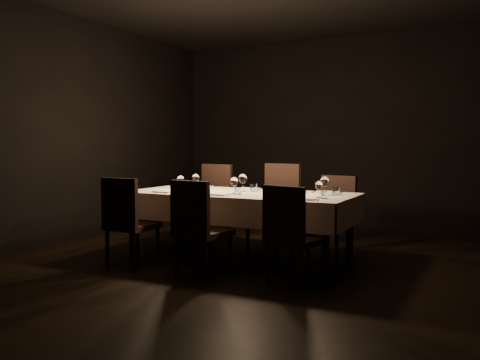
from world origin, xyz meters
The scene contains 14 objects.
room centered at (0.00, 0.00, 1.50)m, with size 5.01×6.01×3.01m.
dining_table centered at (0.00, 0.00, 0.69)m, with size 2.52×1.12×0.76m.
chair_near_left centered at (-0.91, -0.82, 0.52)m, with size 0.47×0.47×0.95m.
place_setting_near_left centered at (-0.70, -0.22, 0.83)m, with size 0.32×0.40×0.18m.
chair_near_center centered at (-0.02, -0.86, 0.52)m, with size 0.52×0.52×0.95m.
place_setting_near_center centered at (0.00, -0.22, 0.83)m, with size 0.32×0.40×0.18m.
chair_near_right centered at (0.89, -0.74, 0.51)m, with size 0.54×0.54×0.93m.
place_setting_near_right centered at (0.95, -0.22, 0.83)m, with size 0.32×0.39×0.17m.
chair_far_left centered at (-0.86, 0.83, 0.56)m, with size 0.57×0.57×1.03m.
place_setting_far_left centered at (-0.65, 0.22, 0.83)m, with size 0.34×0.41×0.18m.
chair_far_center centered at (0.12, 0.76, 0.57)m, with size 0.59×0.59×1.05m.
place_setting_far_center centered at (-0.02, 0.22, 0.84)m, with size 0.36×0.42×0.20m.
chair_far_right centered at (0.85, 0.75, 0.51)m, with size 0.53×0.53×0.93m.
place_setting_far_right centered at (0.94, 0.22, 0.84)m, with size 0.37×0.42×0.20m.
Camera 1 is at (2.55, -4.99, 1.29)m, focal length 38.00 mm.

